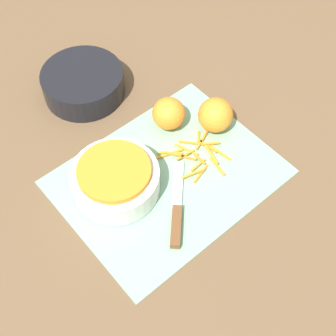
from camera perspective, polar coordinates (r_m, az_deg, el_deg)
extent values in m
plane|color=brown|center=(1.04, 0.00, -1.13)|extent=(4.00, 4.00, 0.00)
cube|color=#84B793|center=(1.04, 0.00, -1.03)|extent=(0.47, 0.36, 0.01)
cylinder|color=silver|center=(1.00, -6.41, -1.52)|extent=(0.19, 0.19, 0.06)
cylinder|color=orange|center=(0.97, -6.59, -0.43)|extent=(0.16, 0.16, 0.02)
cylinder|color=black|center=(1.20, -10.28, 10.14)|extent=(0.20, 0.20, 0.07)
cube|color=brown|center=(0.96, 0.99, -7.14)|extent=(0.08, 0.08, 0.02)
cube|color=silver|center=(1.02, 1.31, -1.98)|extent=(0.10, 0.10, 0.00)
sphere|color=orange|center=(1.10, 5.81, 6.45)|extent=(0.08, 0.08, 0.08)
sphere|color=orange|center=(1.10, 0.08, 6.66)|extent=(0.08, 0.08, 0.08)
cube|color=orange|center=(1.07, 0.07, 1.71)|extent=(0.07, 0.03, 0.00)
cube|color=orange|center=(1.06, 1.51, 1.50)|extent=(0.04, 0.07, 0.00)
cube|color=orange|center=(1.09, 5.21, 3.04)|extent=(0.04, 0.03, 0.00)
cube|color=orange|center=(1.03, 3.11, -0.66)|extent=(0.06, 0.02, 0.00)
cube|color=orange|center=(1.09, 2.79, 3.10)|extent=(0.04, 0.05, 0.00)
cube|color=orange|center=(1.10, 4.23, 3.53)|extent=(0.06, 0.03, 0.00)
cube|color=orange|center=(1.04, 4.02, -0.70)|extent=(0.06, 0.02, 0.00)
cube|color=orange|center=(1.07, 0.29, 1.85)|extent=(0.04, 0.04, 0.00)
cube|color=orange|center=(1.06, 3.85, 1.12)|extent=(0.01, 0.04, 0.00)
cube|color=orange|center=(1.08, 2.25, 2.29)|extent=(0.02, 0.06, 0.00)
cube|color=orange|center=(1.06, 2.11, 1.61)|extent=(0.05, 0.01, 0.00)
cube|color=orange|center=(1.07, 5.31, 1.66)|extent=(0.02, 0.06, 0.00)
cube|color=orange|center=(1.05, 6.03, 0.23)|extent=(0.01, 0.06, 0.00)
cube|color=orange|center=(1.05, 3.67, 0.35)|extent=(0.04, 0.01, 0.00)
cube|color=orange|center=(1.10, 3.74, 3.83)|extent=(0.03, 0.03, 0.00)
cube|color=orange|center=(1.08, 6.32, 1.93)|extent=(0.01, 0.06, 0.00)
cube|color=orange|center=(1.08, 4.81, 2.74)|extent=(0.01, 0.05, 0.00)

